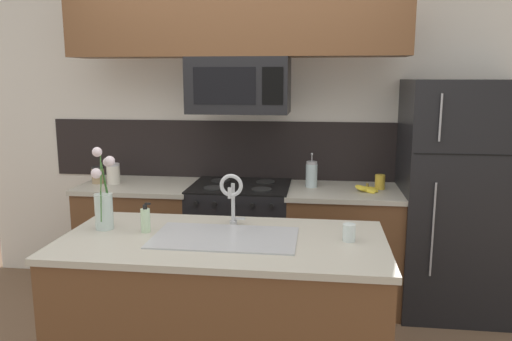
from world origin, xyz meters
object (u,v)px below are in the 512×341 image
object	(u,v)px
microwave	(239,85)
flower_vase	(104,203)
refrigerator	(458,198)
banana_bunch	(367,189)
stove_range	(241,242)
coffee_tin	(380,182)
dish_soap_bottle	(145,220)
storage_jar_medium	(113,174)
french_press	(312,174)
storage_jar_tall	(98,175)
spare_glass	(349,233)
sink_faucet	(232,192)

from	to	relation	value
microwave	flower_vase	distance (m)	1.43
refrigerator	banana_bunch	world-z (taller)	refrigerator
stove_range	coffee_tin	world-z (taller)	coffee_tin
microwave	dish_soap_bottle	world-z (taller)	microwave
coffee_tin	storage_jar_medium	bearing A→B (deg)	-178.13
microwave	french_press	bearing A→B (deg)	8.44
stove_range	storage_jar_medium	distance (m)	1.15
french_press	coffee_tin	world-z (taller)	french_press
refrigerator	storage_jar_medium	distance (m)	2.65
flower_vase	storage_jar_medium	bearing A→B (deg)	110.86
storage_jar_tall	coffee_tin	xyz separation A→B (m)	(2.21, 0.06, -0.01)
storage_jar_tall	french_press	distance (m)	1.70
coffee_tin	spare_glass	size ratio (longest dim) A/B	1.21
refrigerator	sink_faucet	world-z (taller)	refrigerator
stove_range	refrigerator	xyz separation A→B (m)	(1.63, 0.02, 0.40)
refrigerator	flower_vase	size ratio (longest dim) A/B	3.65
storage_jar_medium	flower_vase	bearing A→B (deg)	-69.14
stove_range	banana_bunch	distance (m)	1.07
sink_faucet	refrigerator	bearing A→B (deg)	34.84
dish_soap_bottle	spare_glass	world-z (taller)	dish_soap_bottle
sink_faucet	spare_glass	xyz separation A→B (m)	(0.65, -0.18, -0.15)
spare_glass	microwave	bearing A→B (deg)	122.67
dish_soap_bottle	french_press	bearing A→B (deg)	55.03
french_press	dish_soap_bottle	bearing A→B (deg)	-124.97
refrigerator	storage_jar_medium	world-z (taller)	refrigerator
spare_glass	flower_vase	xyz separation A→B (m)	(-1.34, 0.04, 0.10)
storage_jar_medium	microwave	bearing A→B (deg)	-0.16
microwave	sink_faucet	size ratio (longest dim) A/B	2.43
microwave	storage_jar_tall	xyz separation A→B (m)	(-1.15, 0.01, -0.71)
storage_jar_tall	french_press	world-z (taller)	french_press
banana_bunch	spare_glass	world-z (taller)	spare_glass
storage_jar_tall	dish_soap_bottle	distance (m)	1.44
french_press	dish_soap_bottle	distance (m)	1.54
refrigerator	french_press	bearing A→B (deg)	177.88
banana_bunch	stove_range	bearing A→B (deg)	176.43
storage_jar_medium	banana_bunch	world-z (taller)	storage_jar_medium
stove_range	flower_vase	world-z (taller)	flower_vase
storage_jar_medium	spare_glass	bearing A→B (deg)	-33.82
storage_jar_medium	spare_glass	world-z (taller)	storage_jar_medium
storage_jar_tall	banana_bunch	distance (m)	2.11
dish_soap_bottle	refrigerator	bearing A→B (deg)	31.82
dish_soap_bottle	coffee_tin	bearing A→B (deg)	41.80
microwave	storage_jar_tall	distance (m)	1.35
french_press	coffee_tin	bearing A→B (deg)	-1.11
microwave	dish_soap_bottle	xyz separation A→B (m)	(-0.33, -1.18, -0.71)
stove_range	storage_jar_medium	world-z (taller)	storage_jar_medium
sink_faucet	dish_soap_bottle	world-z (taller)	sink_faucet
stove_range	banana_bunch	world-z (taller)	banana_bunch
microwave	french_press	xyz separation A→B (m)	(0.55, 0.08, -0.68)
microwave	spare_glass	distance (m)	1.59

